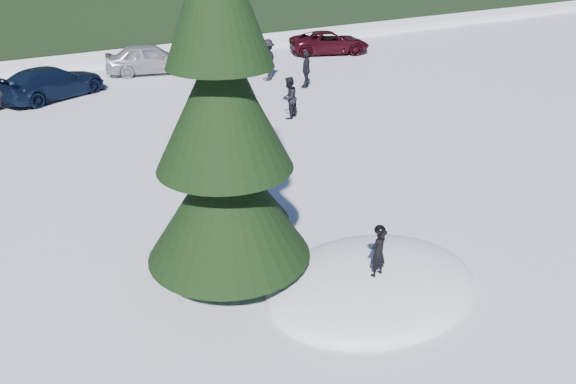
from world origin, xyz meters
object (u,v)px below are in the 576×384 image
spruce_tall (223,121)px  spruce_short (238,150)px  car_4 (150,59)px  adult_2 (268,60)px  car_5 (229,61)px  child_skier (378,252)px  car_3 (52,82)px  adult_0 (289,98)px  adult_1 (306,69)px  car_6 (329,42)px

spruce_tall → spruce_short: (1.00, 1.40, -1.22)m
car_4 → spruce_tall: bearing=-178.3°
adult_2 → car_5: adult_2 is taller
child_skier → car_3: child_skier is taller
adult_0 → adult_1: (3.04, 3.33, 0.03)m
adult_1 → car_5: 4.48m
spruce_short → car_6: bearing=48.1°
adult_0 → car_3: size_ratio=0.34×
adult_2 → car_6: (6.04, 3.39, -0.32)m
adult_1 → car_5: adult_1 is taller
adult_1 → car_6: 7.60m
child_skier → adult_2: bearing=-123.7°
car_6 → adult_0: bearing=158.6°
adult_1 → car_4: size_ratio=0.38×
car_6 → child_skier: bearing=168.0°
adult_0 → car_3: adult_0 is taller
car_3 → spruce_tall: bearing=156.9°
adult_2 → car_3: (-9.07, 2.19, -0.28)m
spruce_tall → child_skier: size_ratio=8.71×
adult_2 → adult_0: bearing=31.3°
child_skier → adult_2: 17.15m
adult_1 → car_3: adult_1 is taller
child_skier → adult_2: adult_2 is taller
spruce_short → child_skier: spruce_short is taller
spruce_tall → car_4: size_ratio=2.04×
child_skier → car_3: bearing=-93.0°
spruce_tall → car_3: 16.04m
adult_0 → car_6: bearing=-165.4°
adult_2 → car_6: size_ratio=0.42×
child_skier → adult_1: 15.64m
spruce_short → car_4: 16.90m
adult_2 → car_4: 5.86m
adult_1 → adult_2: 2.19m
adult_2 → car_3: 9.33m
adult_0 → car_5: size_ratio=0.40×
spruce_short → adult_0: spruce_short is taller
car_5 → child_skier: bearing=174.1°
car_3 → adult_0: bearing=-161.7°
spruce_tall → car_5: bearing=62.9°
child_skier → car_4: (2.81, 19.86, -0.26)m
spruce_short → car_3: bearing=94.4°
adult_0 → adult_1: size_ratio=0.97×
spruce_short → adult_2: size_ratio=2.87×
adult_1 → car_6: (5.29, 5.45, -0.18)m
car_6 → car_3: bearing=116.7°
adult_2 → car_5: size_ratio=0.49×
child_skier → spruce_short: bearing=-83.1°
adult_0 → car_3: bearing=-80.1°
adult_0 → child_skier: bearing=33.9°
adult_0 → car_3: 10.17m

